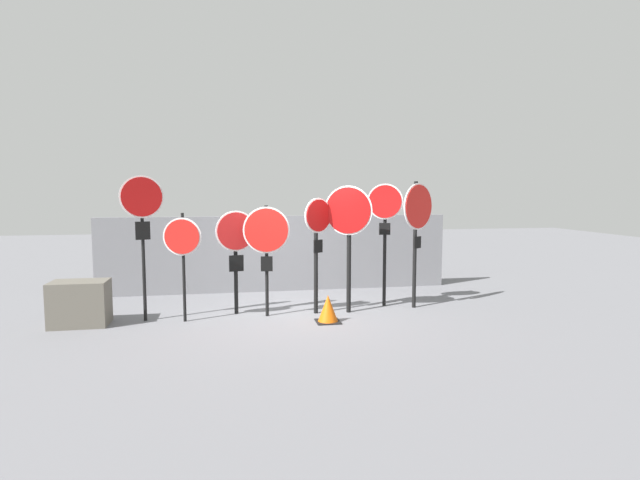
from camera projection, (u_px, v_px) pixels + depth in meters
The scene contains 12 objects.
ground_plane at pixel (290, 314), 9.73m from camera, with size 40.00×40.00×0.00m, color slate.
fence_back at pixel (278, 254), 11.90m from camera, with size 8.30×0.12×1.80m.
stop_sign_0 at pixel (142, 213), 8.97m from camera, with size 0.75×0.22×2.66m.
stop_sign_1 at pixel (182, 244), 8.97m from camera, with size 0.68×0.16×1.99m.
stop_sign_2 at pixel (236, 242), 9.55m from camera, with size 0.77×0.20×2.01m.
stop_sign_3 at pixel (266, 237), 9.36m from camera, with size 0.88×0.15×2.12m.
stop_sign_4 at pixel (317, 234), 9.59m from camera, with size 0.58×0.38×2.25m.
stop_sign_5 at pixel (348, 224), 9.63m from camera, with size 0.84×0.48×2.49m.
stop_sign_6 at pixel (385, 217), 10.20m from camera, with size 0.68×0.30×2.54m.
stop_sign_7 at pixel (417, 218), 10.04m from camera, with size 0.79×0.53×2.58m.
traffic_cone_0 at pixel (328, 309), 9.08m from camera, with size 0.44×0.44×0.50m.
storage_crate at pixel (80, 303), 8.83m from camera, with size 0.96×0.62×0.80m.
Camera 1 is at (-1.17, -9.49, 2.37)m, focal length 28.00 mm.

